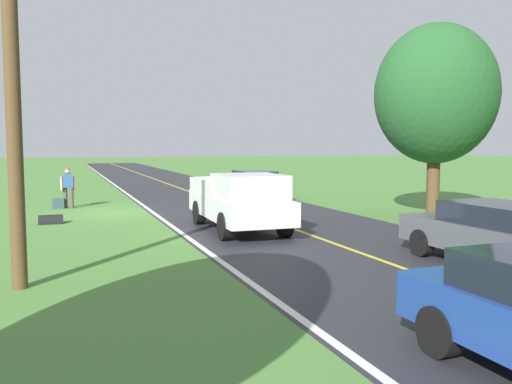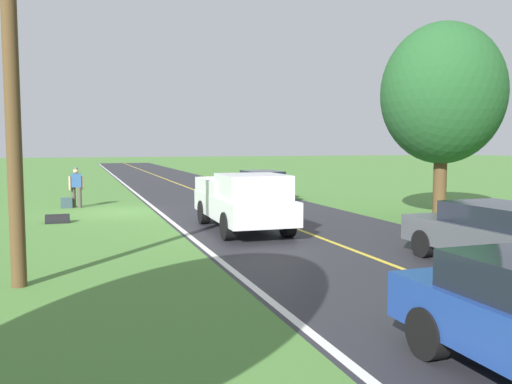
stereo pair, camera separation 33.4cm
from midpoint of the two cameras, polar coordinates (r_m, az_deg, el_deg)
name	(u,v)px [view 1 (the left image)]	position (r m, az deg, el deg)	size (l,w,h in m)	color
ground_plane	(117,213)	(22.18, -14.95, -2.12)	(200.00, 200.00, 0.00)	#4C7F38
road_surface	(234,208)	(23.12, -2.76, -1.66)	(7.45, 120.00, 0.00)	#28282D
lane_edge_line	(151,211)	(22.33, -11.47, -1.98)	(0.16, 117.60, 0.00)	silver
lane_centre_line	(234,208)	(23.12, -2.76, -1.65)	(0.14, 117.60, 0.00)	gold
hitchhiker_walking	(68,185)	(24.29, -19.67, 0.69)	(0.62, 0.51, 1.75)	#4C473D
suitcase_carried	(58,203)	(24.23, -20.59, -1.14)	(0.20, 0.46, 0.45)	#384C56
pickup_truck_passing	(241,200)	(16.75, -2.19, -0.89)	(2.18, 5.44, 1.82)	silver
tree_far_side_near	(436,94)	(20.54, 18.04, 9.80)	(4.33, 4.33, 7.00)	brown
sedan_mid_oncoming	(496,232)	(13.01, 23.42, -3.95)	(2.02, 4.45, 1.41)	#4C5156
sedan_near_oncoming	(253,184)	(26.88, -0.63, 0.89)	(1.95, 4.41, 1.41)	#66754C
utility_pole_roadside	(12,67)	(11.02, -25.27, 11.85)	(0.28, 0.28, 8.18)	brown
drainage_culvert	(51,223)	(19.84, -21.34, -3.12)	(0.60, 0.60, 0.80)	black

